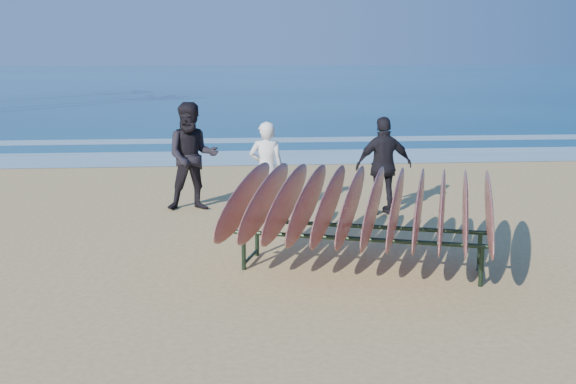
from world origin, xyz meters
The scene contains 8 objects.
ground centered at (0.00, 0.00, 0.00)m, with size 120.00×120.00×0.00m, color tan.
ocean centered at (0.00, 55.00, 0.01)m, with size 160.00×160.00×0.00m, color navy.
foam_near centered at (0.00, 10.00, 0.01)m, with size 160.00×160.00×0.00m, color white.
foam_far centered at (0.00, 13.50, 0.01)m, with size 160.00×160.00×0.00m, color white.
surfboard_rack centered at (0.91, 0.34, 0.86)m, with size 3.85×3.56×1.34m.
person_white centered at (-0.13, 3.57, 0.80)m, with size 0.58×0.38×1.60m, color silver.
person_dark_a centered at (-1.40, 4.06, 0.95)m, with size 0.92×0.72×1.89m, color black.
person_dark_b centered at (1.86, 3.45, 0.84)m, with size 0.98×0.41×1.68m, color black.
Camera 1 is at (-0.79, -8.47, 2.83)m, focal length 45.00 mm.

